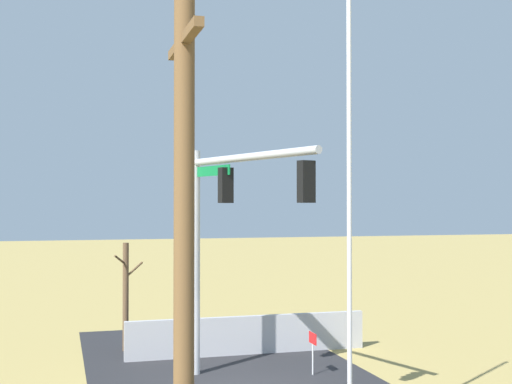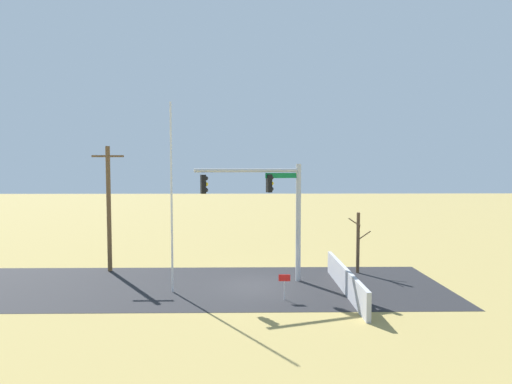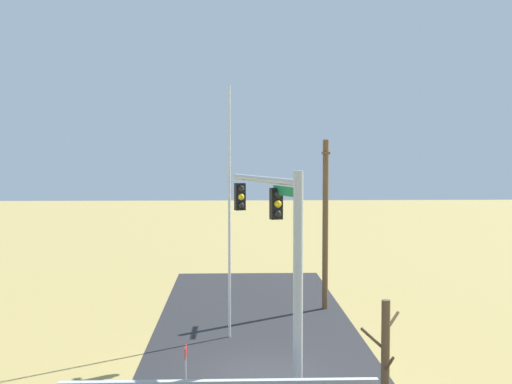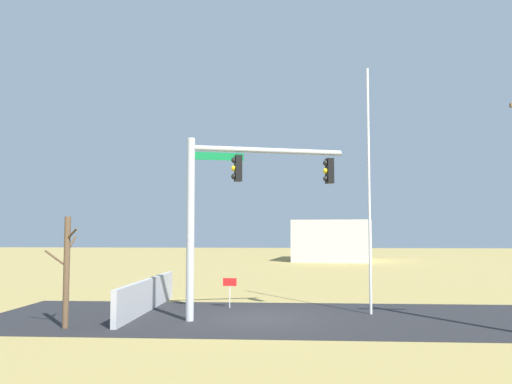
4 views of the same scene
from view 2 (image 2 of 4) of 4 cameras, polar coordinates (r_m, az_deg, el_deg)
The scene contains 9 objects.
ground_plane at distance 21.96m, azimuth -0.09°, elevation -13.16°, with size 160.00×160.00×0.00m, color #9E894C.
road_surface at distance 22.27m, azimuth -10.72°, elevation -12.97°, with size 28.00×8.00×0.01m, color #232326.
sidewalk_corner at distance 23.15m, azimuth 8.48°, elevation -12.32°, with size 6.00×6.00×0.01m, color #B7B5AD.
retaining_fence at distance 21.13m, azimuth 12.55°, elevation -12.13°, with size 0.20×8.07×1.26m, color #A8A8AD.
signal_mast at distance 21.66m, azimuth 2.42°, elevation -1.33°, with size 5.65×1.95×6.49m.
flagpole at distance 20.47m, azimuth -11.89°, elevation -0.87°, with size 0.10×0.10×9.52m, color silver.
utility_pole at distance 25.86m, azimuth -20.15°, elevation -1.94°, with size 1.90×0.26×7.59m.
bare_tree at distance 24.89m, azimuth 14.27°, elevation -6.86°, with size 1.27×1.02×3.63m.
open_sign at distance 19.56m, azimuth 4.05°, elevation -12.48°, with size 0.56×0.04×1.22m.
Camera 2 is at (-0.28, -21.06, 6.22)m, focal length 28.21 mm.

